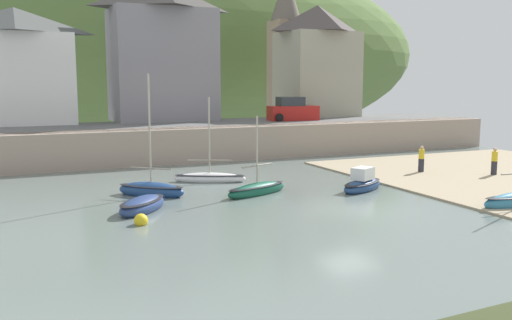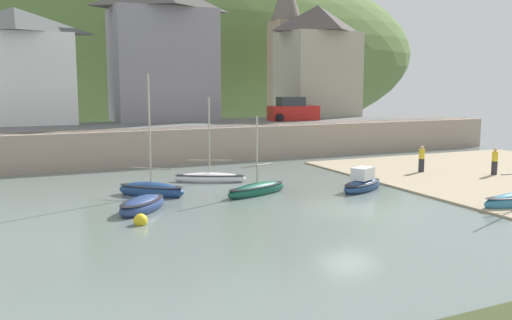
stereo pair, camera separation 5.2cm
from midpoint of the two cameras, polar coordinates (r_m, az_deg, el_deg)
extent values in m
cube|color=slate|center=(25.16, 9.45, -5.05)|extent=(48.00, 40.00, 0.06)
cube|color=tan|center=(40.04, -4.02, 1.69)|extent=(48.00, 2.40, 2.40)
cube|color=#606060|center=(43.41, -5.72, 3.69)|extent=(48.00, 9.00, 0.10)
ellipsoid|color=#567139|center=(77.83, -10.75, 10.76)|extent=(80.00, 44.00, 27.11)
cube|color=white|center=(45.60, -23.14, 7.62)|extent=(8.00, 4.53, 6.77)
pyramid|color=#4E514F|center=(45.82, -23.45, 13.00)|extent=(8.30, 4.83, 1.84)
cube|color=gray|center=(47.15, -9.48, 9.50)|extent=(8.12, 5.57, 9.01)
cube|color=#A19D87|center=(52.79, 6.29, 8.67)|extent=(6.52, 5.52, 7.67)
pyramid|color=#473F3E|center=(53.09, 6.38, 14.14)|extent=(6.82, 5.82, 2.46)
cube|color=#9C856A|center=(55.73, 3.11, 9.39)|extent=(2.80, 2.80, 9.06)
ellipsoid|color=navy|center=(24.90, -11.49, -4.62)|extent=(3.06, 3.16, 0.85)
ellipsoid|color=black|center=(24.85, -11.51, -4.09)|extent=(3.00, 3.10, 0.12)
ellipsoid|color=#16543E|center=(27.96, 0.15, -3.11)|extent=(3.97, 2.26, 0.77)
ellipsoid|color=black|center=(27.92, 0.15, -2.69)|extent=(3.89, 2.22, 0.12)
cylinder|color=#B2A893|center=(27.64, 0.15, 1.07)|extent=(0.09, 0.09, 3.34)
cylinder|color=gray|center=(27.75, 0.15, -0.57)|extent=(1.98, 0.83, 0.07)
ellipsoid|color=navy|center=(28.15, -10.61, -3.11)|extent=(3.39, 3.21, 0.89)
ellipsoid|color=black|center=(28.11, -10.62, -2.62)|extent=(3.32, 3.14, 0.12)
cylinder|color=#B2A893|center=(27.73, -10.77, 3.19)|extent=(0.09, 0.09, 5.31)
cylinder|color=gray|center=(27.96, -10.67, -0.84)|extent=(1.74, 1.58, 0.07)
ellipsoid|color=navy|center=(29.57, 10.88, -2.66)|extent=(3.51, 2.60, 0.74)
ellipsoid|color=black|center=(29.53, 10.89, -2.28)|extent=(3.44, 2.55, 0.12)
cube|color=silver|center=(29.45, 10.91, -1.35)|extent=(1.42, 1.27, 0.63)
ellipsoid|color=white|center=(31.57, -4.70, -1.90)|extent=(4.08, 2.65, 0.68)
ellipsoid|color=black|center=(31.54, -4.70, -1.56)|extent=(4.00, 2.60, 0.12)
cylinder|color=#B2A893|center=(31.24, -4.75, 2.54)|extent=(0.09, 0.09, 4.23)
cylinder|color=gray|center=(31.41, -4.72, -0.02)|extent=(2.23, 1.17, 0.07)
cube|color=#AC1C18|center=(46.57, 3.87, 4.81)|extent=(4.27, 2.16, 1.20)
cube|color=#282D33|center=(46.41, 3.61, 5.97)|extent=(2.26, 1.73, 0.80)
cylinder|color=black|center=(48.08, 5.16, 4.56)|extent=(0.64, 0.22, 0.64)
cylinder|color=black|center=(46.69, 6.12, 4.44)|extent=(0.64, 0.22, 0.64)
cylinder|color=black|center=(46.56, 1.60, 4.47)|extent=(0.64, 0.22, 0.64)
cylinder|color=black|center=(45.12, 2.49, 4.36)|extent=(0.64, 0.22, 0.64)
cube|color=#282833|center=(35.72, 16.58, -0.52)|extent=(0.28, 0.20, 0.82)
cylinder|color=gold|center=(35.63, 16.62, 0.59)|extent=(0.34, 0.34, 0.58)
sphere|color=#D1A889|center=(35.58, 16.65, 1.23)|extent=(0.22, 0.22, 0.22)
cube|color=#282833|center=(36.09, 23.21, -0.75)|extent=(0.28, 0.20, 0.82)
cylinder|color=gold|center=(36.00, 23.27, 0.35)|extent=(0.34, 0.34, 0.58)
sphere|color=#D1A889|center=(35.95, 23.31, 0.98)|extent=(0.22, 0.22, 0.22)
sphere|color=yellow|center=(22.64, -11.64, -6.07)|extent=(0.56, 0.56, 0.56)
camera|label=1|loc=(0.03, -90.16, -0.02)|focal=39.14mm
camera|label=2|loc=(0.03, 89.84, 0.02)|focal=39.14mm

